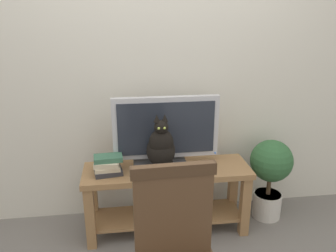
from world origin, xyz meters
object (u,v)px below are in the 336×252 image
at_px(tv, 166,130).
at_px(media_box, 161,168).
at_px(tv_stand, 167,188).
at_px(book_stack, 108,165).
at_px(potted_plant, 270,172).
at_px(cat, 161,147).

bearing_deg(tv, media_box, -119.03).
height_order(tv_stand, media_box, media_box).
height_order(tv, book_stack, tv).
bearing_deg(potted_plant, cat, -172.67).
xyz_separation_m(tv, potted_plant, (0.88, 0.01, -0.41)).
distance_m(tv, book_stack, 0.51).
distance_m(media_box, potted_plant, 0.96).
height_order(media_box, potted_plant, potted_plant).
xyz_separation_m(tv_stand, potted_plant, (0.88, 0.07, 0.05)).
xyz_separation_m(media_box, book_stack, (-0.39, 0.01, 0.04)).
distance_m(book_stack, potted_plant, 1.35).
relative_size(tv, cat, 1.96).
bearing_deg(book_stack, tv, 11.09).
bearing_deg(media_box, tv_stand, 36.22).
relative_size(cat, potted_plant, 0.59).
relative_size(tv_stand, book_stack, 5.76).
bearing_deg(book_stack, potted_plant, 4.04).
height_order(tv_stand, cat, cat).
bearing_deg(potted_plant, book_stack, -175.96).
distance_m(tv_stand, tv, 0.47).
height_order(tv, cat, tv).
xyz_separation_m(tv_stand, tv, (0.00, 0.06, 0.46)).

